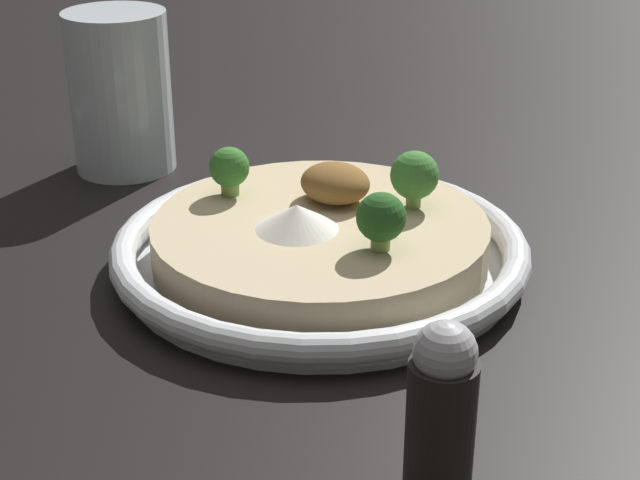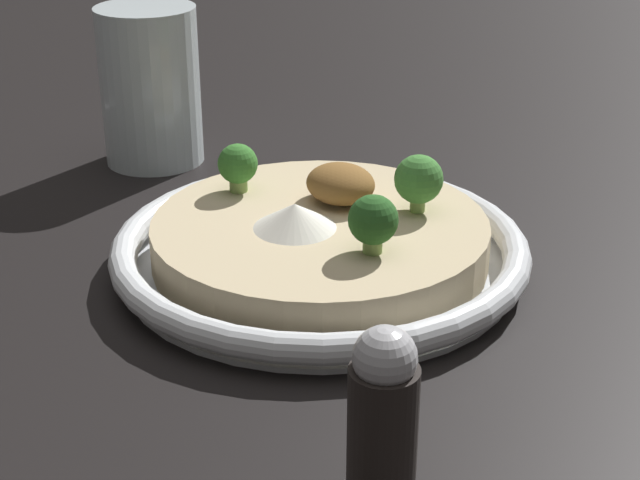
# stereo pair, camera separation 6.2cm
# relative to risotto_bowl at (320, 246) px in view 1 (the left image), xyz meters

# --- Properties ---
(ground_plane) EXTENTS (6.00, 6.00, 0.00)m
(ground_plane) POSITION_rel_risotto_bowl_xyz_m (0.00, 0.00, -0.02)
(ground_plane) COLOR black
(risotto_bowl) EXTENTS (0.27, 0.27, 0.03)m
(risotto_bowl) POSITION_rel_risotto_bowl_xyz_m (0.00, 0.00, 0.00)
(risotto_bowl) COLOR silver
(risotto_bowl) RESTS_ON ground_plane
(cheese_sprinkle) EXTENTS (0.05, 0.05, 0.02)m
(cheese_sprinkle) POSITION_rel_risotto_bowl_xyz_m (-0.00, 0.02, 0.03)
(cheese_sprinkle) COLOR white
(cheese_sprinkle) RESTS_ON risotto_bowl
(crispy_onion_garnish) EXTENTS (0.05, 0.04, 0.03)m
(crispy_onion_garnish) POSITION_rel_risotto_bowl_xyz_m (0.02, -0.03, 0.03)
(crispy_onion_garnish) COLOR brown
(crispy_onion_garnish) RESTS_ON risotto_bowl
(broccoli_front) EXTENTS (0.03, 0.03, 0.04)m
(broccoli_front) POSITION_rel_risotto_bowl_xyz_m (-0.02, -0.06, 0.04)
(broccoli_front) COLOR #84A856
(broccoli_front) RESTS_ON risotto_bowl
(broccoli_left) EXTENTS (0.03, 0.03, 0.04)m
(broccoli_left) POSITION_rel_risotto_bowl_xyz_m (-0.05, 0.00, 0.04)
(broccoli_left) COLOR #84A856
(broccoli_left) RESTS_ON risotto_bowl
(broccoli_back_right) EXTENTS (0.03, 0.03, 0.03)m
(broccoli_back_right) POSITION_rel_risotto_bowl_xyz_m (0.07, 0.02, 0.04)
(broccoli_back_right) COLOR #84A856
(broccoli_back_right) RESTS_ON risotto_bowl
(drinking_glass) EXTENTS (0.08, 0.08, 0.13)m
(drinking_glass) POSITION_rel_risotto_bowl_xyz_m (0.24, 0.00, 0.05)
(drinking_glass) COLOR silver
(drinking_glass) RESTS_ON ground_plane
(pepper_shaker) EXTENTS (0.03, 0.03, 0.09)m
(pepper_shaker) POSITION_rel_risotto_bowl_xyz_m (-0.20, 0.11, 0.03)
(pepper_shaker) COLOR black
(pepper_shaker) RESTS_ON ground_plane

